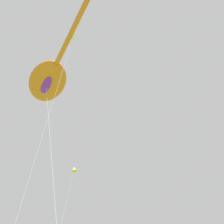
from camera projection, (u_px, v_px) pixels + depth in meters
name	position (u px, v px, depth m)	size (l,w,h in m)	color
big_show_kite	(48.00, 80.00, 21.45)	(6.83, 12.25, 20.16)	orange
small_kite_tiny_distant	(72.00, 41.00, 17.91)	(1.52, 3.12, 19.69)	white
small_kite_stunt_black	(74.00, 170.00, 32.13)	(4.21, 3.34, 20.12)	yellow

